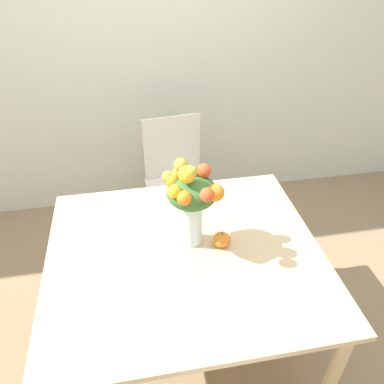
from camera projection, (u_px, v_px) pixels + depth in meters
ground_plane at (186, 342)px, 2.15m from camera, size 12.00×12.00×0.00m
wall_back at (149, 32)px, 2.52m from camera, size 8.00×0.06×2.70m
dining_table at (185, 265)px, 1.78m from camera, size 1.26×1.10×0.72m
flower_vase at (192, 198)px, 1.64m from camera, size 0.25×0.27×0.44m
pumpkin at (222, 239)px, 1.75m from camera, size 0.08×0.08×0.08m
dining_chair_near_window at (177, 182)px, 2.61m from camera, size 0.46×0.46×0.92m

